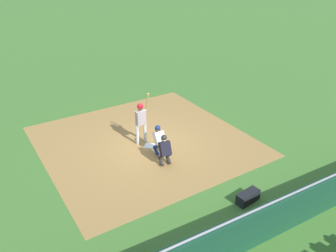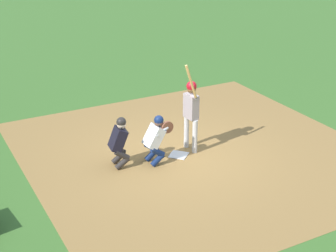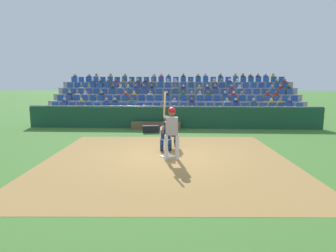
# 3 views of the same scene
# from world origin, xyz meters

# --- Properties ---
(ground_plane) EXTENTS (160.00, 160.00, 0.00)m
(ground_plane) POSITION_xyz_m (0.00, 0.00, 0.00)
(ground_plane) COLOR #43752E
(infield_dirt_patch) EXTENTS (9.00, 8.85, 0.01)m
(infield_dirt_patch) POSITION_xyz_m (0.00, 0.50, 0.00)
(infield_dirt_patch) COLOR #A27A42
(infield_dirt_patch) RESTS_ON ground_plane
(home_plate_marker) EXTENTS (0.62, 0.62, 0.02)m
(home_plate_marker) POSITION_xyz_m (0.00, 0.00, 0.02)
(home_plate_marker) COLOR white
(home_plate_marker) RESTS_ON infield_dirt_patch
(batter_at_plate) EXTENTS (0.57, 0.46, 2.41)m
(batter_at_plate) POSITION_xyz_m (-0.16, 0.43, 1.19)
(batter_at_plate) COLOR silver
(batter_at_plate) RESTS_ON ground_plane
(catcher_crouching) EXTENTS (0.48, 0.73, 1.26)m
(catcher_crouching) POSITION_xyz_m (0.11, -0.68, 0.70)
(catcher_crouching) COLOR navy
(catcher_crouching) RESTS_ON ground_plane
(home_plate_umpire) EXTENTS (0.49, 0.49, 1.29)m
(home_plate_umpire) POSITION_xyz_m (-0.11, -1.54, 0.70)
(home_plate_umpire) COLOR #2D2827
(home_plate_umpire) RESTS_ON ground_plane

